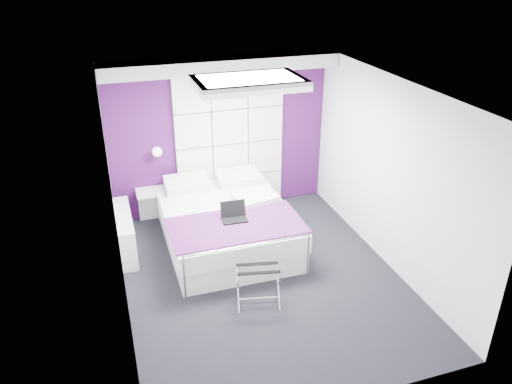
% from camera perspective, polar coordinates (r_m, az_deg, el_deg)
% --- Properties ---
extents(floor, '(4.40, 4.40, 0.00)m').
position_cam_1_polar(floor, '(6.89, 0.80, -9.82)').
color(floor, black).
rests_on(floor, ground).
extents(ceiling, '(4.40, 4.40, 0.00)m').
position_cam_1_polar(ceiling, '(5.77, 0.97, 11.62)').
color(ceiling, white).
rests_on(ceiling, wall_back).
extents(wall_back, '(3.60, 0.00, 3.60)m').
position_cam_1_polar(wall_back, '(8.17, -4.13, 6.40)').
color(wall_back, white).
rests_on(wall_back, floor).
extents(wall_left, '(0.00, 4.40, 4.40)m').
position_cam_1_polar(wall_left, '(5.95, -15.79, -2.42)').
color(wall_left, white).
rests_on(wall_left, floor).
extents(wall_right, '(0.00, 4.40, 4.40)m').
position_cam_1_polar(wall_right, '(6.96, 15.06, 1.95)').
color(wall_right, white).
rests_on(wall_right, floor).
extents(accent_wall, '(3.58, 0.02, 2.58)m').
position_cam_1_polar(accent_wall, '(8.16, -4.12, 6.38)').
color(accent_wall, '#401046').
rests_on(accent_wall, wall_back).
extents(soffit, '(3.58, 0.50, 0.20)m').
position_cam_1_polar(soffit, '(7.61, -3.95, 14.33)').
color(soffit, white).
rests_on(soffit, wall_back).
extents(headboard, '(1.80, 0.08, 2.30)m').
position_cam_1_polar(headboard, '(8.19, -2.98, 5.52)').
color(headboard, silver).
rests_on(headboard, wall_back).
extents(skylight, '(1.36, 0.86, 0.12)m').
position_cam_1_polar(skylight, '(6.33, -0.84, 12.47)').
color(skylight, white).
rests_on(skylight, ceiling).
extents(wall_lamp, '(0.15, 0.15, 0.15)m').
position_cam_1_polar(wall_lamp, '(7.90, -11.28, 4.63)').
color(wall_lamp, white).
rests_on(wall_lamp, wall_back).
extents(radiator, '(0.22, 1.20, 0.60)m').
position_cam_1_polar(radiator, '(7.57, -14.70, -4.49)').
color(radiator, white).
rests_on(radiator, floor).
extents(bed, '(1.85, 2.23, 0.78)m').
position_cam_1_polar(bed, '(7.48, -3.45, -3.68)').
color(bed, white).
rests_on(bed, floor).
extents(nightstand, '(0.46, 0.36, 0.05)m').
position_cam_1_polar(nightstand, '(8.11, -11.94, 0.04)').
color(nightstand, white).
rests_on(nightstand, wall_back).
extents(luggage_rack, '(0.53, 0.39, 0.52)m').
position_cam_1_polar(luggage_rack, '(6.33, 0.22, -10.59)').
color(luggage_rack, silver).
rests_on(luggage_rack, floor).
extents(laptop, '(0.35, 0.25, 0.25)m').
position_cam_1_polar(laptop, '(6.99, -2.60, -2.60)').
color(laptop, black).
rests_on(laptop, bed).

